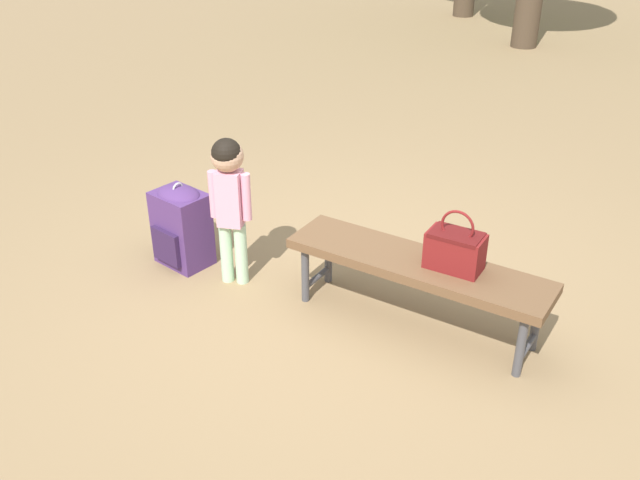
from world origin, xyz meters
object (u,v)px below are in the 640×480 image
handbag (455,249)px  child_standing (229,189)px  park_bench (417,269)px  backpack_large (181,224)px

handbag → child_standing: 1.46m
child_standing → handbag: bearing=-174.0°
park_bench → handbag: (-0.21, -0.02, 0.18)m
park_bench → backpack_large: 1.70m
backpack_large → handbag: bearing=-176.5°
handbag → backpack_large: (1.91, 0.12, -0.27)m
park_bench → child_standing: 1.28m
park_bench → backpack_large: bearing=3.3°
handbag → backpack_large: 1.93m
handbag → child_standing: size_ratio=0.36×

